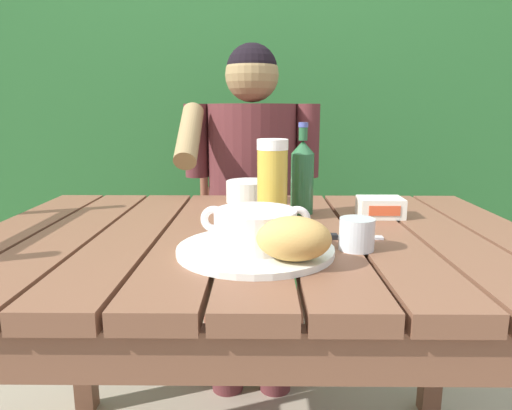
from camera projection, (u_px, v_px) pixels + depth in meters
The scene contains 13 objects.
dining_table at pixel (256, 272), 1.03m from camera, with size 1.22×0.84×0.72m.
hedge_backdrop at pixel (229, 98), 2.59m from camera, with size 4.01×0.98×2.38m.
chair_near_diner at pixel (253, 234), 1.90m from camera, with size 0.47×0.48×0.99m.
person_eating at pixel (251, 185), 1.65m from camera, with size 0.48×0.47×1.21m.
serving_plate at pixel (256, 250), 0.85m from camera, with size 0.29×0.29×0.01m.
soup_bowl at pixel (256, 227), 0.85m from camera, with size 0.20×0.15×0.08m.
bread_roll at pixel (294, 238), 0.77m from camera, with size 0.14×0.11×0.08m.
beer_glass at pixel (272, 180), 1.09m from camera, with size 0.07×0.07×0.19m.
beer_bottle at pixel (302, 176), 1.16m from camera, with size 0.06×0.06×0.23m.
water_glass_small at pixel (357, 234), 0.87m from camera, with size 0.07×0.07×0.06m.
butter_tub at pixel (380, 207), 1.13m from camera, with size 0.11×0.08×0.05m.
table_knife at pixel (336, 237), 0.95m from camera, with size 0.16×0.02×0.01m.
diner_bowl at pixel (250, 191), 1.32m from camera, with size 0.14×0.14×0.06m.
Camera 1 is at (0.01, -0.98, 0.99)m, focal length 32.12 mm.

